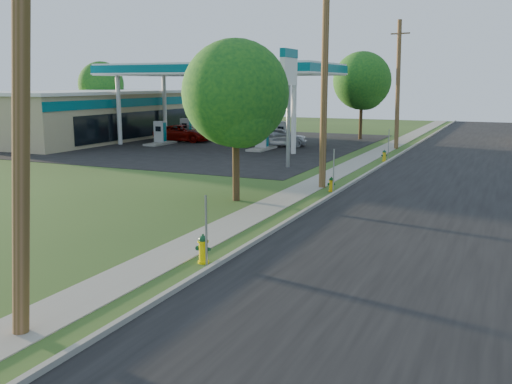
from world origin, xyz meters
TOP-DOWN VIEW (x-y plane):
  - ground_plane at (0.00, 0.00)m, footprint 140.00×140.00m
  - road at (4.50, 10.00)m, footprint 8.00×120.00m
  - curb at (0.50, 10.00)m, footprint 0.15×120.00m
  - sidewalk at (-1.25, 10.00)m, footprint 1.50×120.00m
  - forecourt at (-16.00, 32.00)m, footprint 26.00×28.00m
  - utility_pole_near at (-0.60, -1.00)m, footprint 1.40×0.32m
  - utility_pole_mid at (-0.60, 17.00)m, footprint 1.40×0.32m
  - utility_pole_far at (-0.60, 35.00)m, footprint 1.40×0.32m
  - sign_post_near at (0.25, 4.20)m, footprint 0.05×0.04m
  - sign_post_mid at (0.25, 16.00)m, footprint 0.05×0.04m
  - sign_post_far at (0.25, 28.20)m, footprint 0.05×0.04m
  - gas_canopy at (-14.00, 32.00)m, footprint 18.18×9.18m
  - fuel_pump_nw at (-18.50, 30.00)m, footprint 1.20×3.20m
  - fuel_pump_ne at (-9.50, 30.00)m, footprint 1.20×3.20m
  - fuel_pump_sw at (-18.50, 34.00)m, footprint 1.20×3.20m
  - fuel_pump_se at (-9.50, 34.00)m, footprint 1.20×3.20m
  - convenience_store at (-26.98, 32.00)m, footprint 10.40×22.40m
  - price_pylon at (-4.50, 22.50)m, footprint 0.34×2.04m
  - tree_verge at (-2.89, 12.48)m, footprint 4.44×4.44m
  - tree_lot at (-4.77, 41.07)m, footprint 5.05×5.05m
  - tree_back at (-32.18, 39.75)m, footprint 4.72×4.72m
  - hydrant_near at (-0.00, 4.46)m, footprint 0.42×0.38m
  - hydrant_mid at (0.10, 16.19)m, footprint 0.36×0.32m
  - hydrant_far at (0.15, 27.52)m, footprint 0.38×0.34m
  - car_red at (-18.16, 33.04)m, footprint 5.22×2.61m
  - car_silver at (-9.30, 32.69)m, footprint 4.85×3.54m

SIDE VIEW (x-z plane):
  - ground_plane at x=0.00m, z-range 0.00..0.00m
  - road at x=4.50m, z-range 0.00..0.02m
  - forecourt at x=-16.00m, z-range 0.00..0.02m
  - sidewalk at x=-1.25m, z-range 0.00..0.03m
  - curb at x=0.50m, z-range 0.00..0.15m
  - hydrant_mid at x=0.10m, z-range -0.01..0.68m
  - hydrant_far at x=0.15m, z-range -0.01..0.74m
  - hydrant_near at x=0.00m, z-range -0.01..0.83m
  - car_red at x=-18.16m, z-range 0.00..1.42m
  - fuel_pump_nw at x=-18.50m, z-range -0.23..1.67m
  - fuel_pump_ne at x=-9.50m, z-range -0.23..1.67m
  - fuel_pump_sw at x=-18.50m, z-range -0.23..1.67m
  - fuel_pump_se at x=-9.50m, z-range -0.23..1.67m
  - car_silver at x=-9.30m, z-range 0.00..1.54m
  - sign_post_near at x=0.25m, z-range 0.00..2.00m
  - sign_post_mid at x=0.25m, z-range 0.00..2.00m
  - sign_post_far at x=0.25m, z-range 0.00..2.00m
  - convenience_store at x=-26.98m, z-range 0.01..4.25m
  - tree_verge at x=-2.89m, z-range 0.97..7.70m
  - tree_back at x=-32.18m, z-range 1.03..8.18m
  - utility_pole_near at x=-0.60m, z-range 0.06..9.54m
  - utility_pole_far at x=-0.60m, z-range 0.05..9.56m
  - tree_lot at x=-4.77m, z-range 1.10..8.75m
  - utility_pole_mid at x=-0.60m, z-range 0.05..9.85m
  - price_pylon at x=-4.50m, z-range 2.01..8.86m
  - gas_canopy at x=-14.00m, z-range 2.70..9.10m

